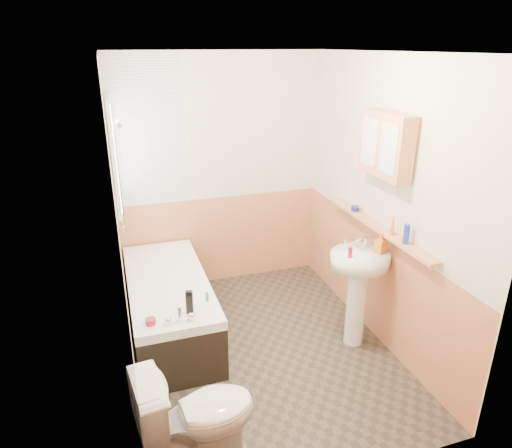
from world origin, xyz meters
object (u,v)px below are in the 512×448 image
(toilet, at_px, (197,417))
(sink, at_px, (358,279))
(bathtub, at_px, (169,305))
(medicine_cabinet, at_px, (386,145))
(pine_shelf, at_px, (378,227))

(toilet, relative_size, sink, 0.74)
(bathtub, bearing_deg, sink, -23.25)
(toilet, xyz_separation_m, medicine_cabinet, (1.77, 0.90, 1.43))
(toilet, relative_size, pine_shelf, 0.50)
(sink, relative_size, medicine_cabinet, 1.80)
(toilet, xyz_separation_m, pine_shelf, (1.80, 0.93, 0.70))
(bathtub, height_order, toilet, toilet)
(bathtub, distance_m, pine_shelf, 2.02)
(bathtub, distance_m, sink, 1.75)
(pine_shelf, bearing_deg, toilet, -152.58)
(sink, xyz_separation_m, pine_shelf, (0.20, 0.09, 0.43))
(bathtub, height_order, sink, sink)
(bathtub, height_order, medicine_cabinet, medicine_cabinet)
(toilet, height_order, pine_shelf, pine_shelf)
(sink, distance_m, pine_shelf, 0.48)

